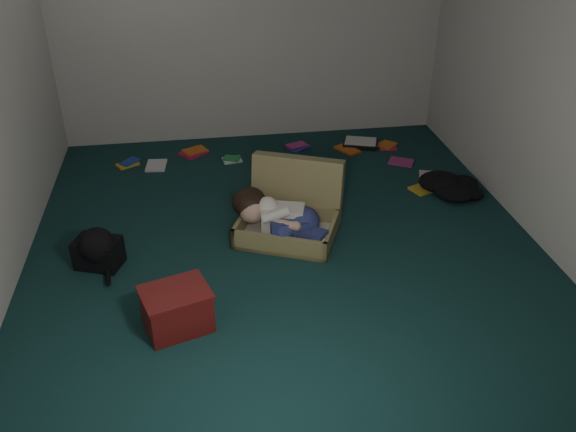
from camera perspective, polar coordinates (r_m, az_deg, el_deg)
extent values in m
plane|color=#102F2E|center=(4.87, -0.28, -2.67)|extent=(4.50, 4.50, 0.00)
plane|color=silver|center=(6.45, -3.50, 18.25)|extent=(4.50, 0.00, 4.50)
plane|color=silver|center=(2.32, 8.15, -5.75)|extent=(4.50, 0.00, 4.50)
plane|color=silver|center=(4.99, 23.59, 12.17)|extent=(0.00, 4.50, 4.50)
cube|color=#90834F|center=(4.90, -0.12, -1.22)|extent=(0.92, 0.80, 0.17)
cube|color=beige|center=(4.92, -0.12, -1.66)|extent=(0.83, 0.72, 0.02)
cube|color=#90834F|center=(5.10, 0.88, 2.58)|extent=(0.79, 0.52, 0.56)
cube|color=silver|center=(4.83, -0.44, -0.34)|extent=(0.37, 0.27, 0.24)
sphere|color=tan|center=(4.84, -3.36, 0.51)|extent=(0.21, 0.21, 0.21)
ellipsoid|color=black|center=(4.88, -3.65, 1.30)|extent=(0.28, 0.29, 0.24)
ellipsoid|color=navy|center=(4.81, 1.48, -0.53)|extent=(0.25, 0.29, 0.24)
cube|color=navy|center=(4.73, 0.12, -1.23)|extent=(0.29, 0.15, 0.15)
cube|color=navy|center=(4.71, 2.02, -1.84)|extent=(0.28, 0.27, 0.12)
sphere|color=white|center=(4.73, 3.33, -2.02)|extent=(0.12, 0.12, 0.12)
sphere|color=white|center=(4.67, 3.13, -2.62)|extent=(0.11, 0.11, 0.11)
cylinder|color=tan|center=(4.68, -0.24, -0.77)|extent=(0.21, 0.14, 0.07)
cube|color=#5B1412|center=(4.05, -10.34, -8.71)|extent=(0.48, 0.42, 0.27)
cube|color=#5B1412|center=(3.96, -10.54, -7.05)|extent=(0.51, 0.45, 0.02)
cube|color=black|center=(6.62, 6.80, 6.78)|extent=(0.43, 0.37, 0.05)
cube|color=white|center=(6.61, 6.81, 6.99)|extent=(0.39, 0.33, 0.01)
cube|color=gold|center=(6.33, -14.78, 4.66)|extent=(0.21, 0.16, 0.02)
cube|color=#CE1B49|center=(6.45, -8.80, 5.84)|extent=(0.26, 0.25, 0.02)
cube|color=white|center=(6.25, -5.26, 5.24)|extent=(0.21, 0.24, 0.02)
cube|color=#1C3A99|center=(6.51, 0.99, 6.44)|extent=(0.22, 0.25, 0.02)
cube|color=#D25E18|center=(6.48, 5.58, 6.18)|extent=(0.26, 0.24, 0.02)
cube|color=#23823F|center=(6.69, 7.56, 6.87)|extent=(0.22, 0.17, 0.02)
cube|color=#A72976|center=(6.29, 10.56, 5.01)|extent=(0.26, 0.25, 0.02)
cube|color=beige|center=(6.03, 12.86, 3.61)|extent=(0.19, 0.23, 0.02)
cube|color=gold|center=(5.78, 12.35, 2.43)|extent=(0.23, 0.25, 0.02)
cube|color=#CE1B49|center=(6.64, 9.29, 6.52)|extent=(0.26, 0.23, 0.02)
cube|color=white|center=(6.24, -12.21, 4.63)|extent=(0.23, 0.19, 0.02)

